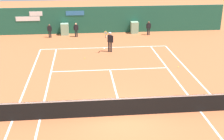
# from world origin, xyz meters

# --- Properties ---
(ground_plane) EXTENTS (80.00, 80.00, 0.01)m
(ground_plane) POSITION_xyz_m (-0.00, 0.58, 0.00)
(ground_plane) COLOR #BC6038
(tennis_net) EXTENTS (12.10, 0.10, 1.07)m
(tennis_net) POSITION_xyz_m (0.00, 0.00, 0.51)
(tennis_net) COLOR #4C4C51
(tennis_net) RESTS_ON ground_plane
(sponsor_back_wall) EXTENTS (25.00, 1.02, 2.60)m
(sponsor_back_wall) POSITION_xyz_m (-0.02, 16.96, 1.25)
(sponsor_back_wall) COLOR #1E5642
(sponsor_back_wall) RESTS_ON ground_plane
(player_on_baseline) EXTENTS (0.78, 0.66, 1.84)m
(player_on_baseline) POSITION_xyz_m (0.37, 10.47, 0.98)
(player_on_baseline) COLOR black
(player_on_baseline) RESTS_ON ground_plane
(ball_kid_left_post) EXTENTS (0.45, 0.19, 1.35)m
(ball_kid_left_post) POSITION_xyz_m (4.60, 15.54, 0.78)
(ball_kid_left_post) COLOR black
(ball_kid_left_post) RESTS_ON ground_plane
(ball_kid_centre_post) EXTENTS (0.43, 0.19, 1.28)m
(ball_kid_centre_post) POSITION_xyz_m (-4.83, 15.54, 0.74)
(ball_kid_centre_post) COLOR black
(ball_kid_centre_post) RESTS_ON ground_plane
(ball_kid_right_post) EXTENTS (0.45, 0.21, 1.35)m
(ball_kid_right_post) POSITION_xyz_m (-2.37, 15.54, 0.77)
(ball_kid_right_post) COLOR black
(ball_kid_right_post) RESTS_ON ground_plane
(tennis_ball_near_service_line) EXTENTS (0.07, 0.07, 0.07)m
(tennis_ball_near_service_line) POSITION_xyz_m (-1.69, 9.00, 0.03)
(tennis_ball_near_service_line) COLOR #CCE033
(tennis_ball_near_service_line) RESTS_ON ground_plane
(tennis_ball_mid_court) EXTENTS (0.07, 0.07, 0.07)m
(tennis_ball_mid_court) POSITION_xyz_m (4.81, 6.43, 0.03)
(tennis_ball_mid_court) COLOR #CCE033
(tennis_ball_mid_court) RESTS_ON ground_plane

